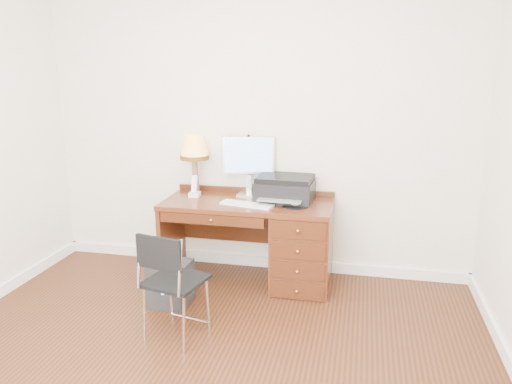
% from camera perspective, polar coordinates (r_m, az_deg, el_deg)
% --- Properties ---
extents(ground, '(4.00, 4.00, 0.00)m').
position_cam_1_polar(ground, '(3.50, -6.51, -19.14)').
color(ground, '#33180B').
rests_on(ground, ground).
extents(room_shell, '(4.00, 4.00, 4.00)m').
position_cam_1_polar(room_shell, '(3.99, -3.55, -13.73)').
color(room_shell, white).
rests_on(room_shell, ground).
extents(desk, '(1.50, 0.67, 0.75)m').
position_cam_1_polar(desk, '(4.48, 3.09, -5.48)').
color(desk, '#582612').
rests_on(desk, ground).
extents(monitor, '(0.47, 0.20, 0.54)m').
position_cam_1_polar(monitor, '(4.59, -0.76, 3.84)').
color(monitor, silver).
rests_on(monitor, desk).
extents(keyboard, '(0.48, 0.22, 0.02)m').
position_cam_1_polar(keyboard, '(4.31, -1.06, -1.42)').
color(keyboard, white).
rests_on(keyboard, desk).
extents(mouse_pad, '(0.23, 0.23, 0.05)m').
position_cam_1_polar(mouse_pad, '(4.29, 4.52, -1.46)').
color(mouse_pad, black).
rests_on(mouse_pad, desk).
extents(printer, '(0.52, 0.41, 0.22)m').
position_cam_1_polar(printer, '(4.45, 3.34, 0.42)').
color(printer, black).
rests_on(printer, desk).
extents(leg_lamp, '(0.27, 0.27, 0.55)m').
position_cam_1_polar(leg_lamp, '(4.66, -7.04, 4.69)').
color(leg_lamp, black).
rests_on(leg_lamp, desk).
extents(phone, '(0.10, 0.10, 0.20)m').
position_cam_1_polar(phone, '(4.62, -7.03, 0.18)').
color(phone, white).
rests_on(phone, desk).
extents(pen_cup, '(0.08, 0.08, 0.10)m').
position_cam_1_polar(pen_cup, '(4.55, 4.86, -0.08)').
color(pen_cup, black).
rests_on(pen_cup, desk).
extents(chair, '(0.46, 0.46, 0.82)m').
position_cam_1_polar(chair, '(3.58, -9.59, -9.43)').
color(chair, black).
rests_on(chair, ground).
extents(equipment_box, '(0.32, 0.32, 0.36)m').
position_cam_1_polar(equipment_box, '(4.24, -9.71, -10.24)').
color(equipment_box, black).
rests_on(equipment_box, ground).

